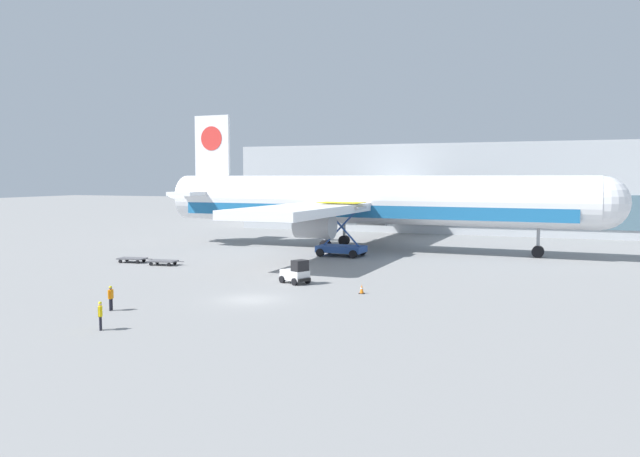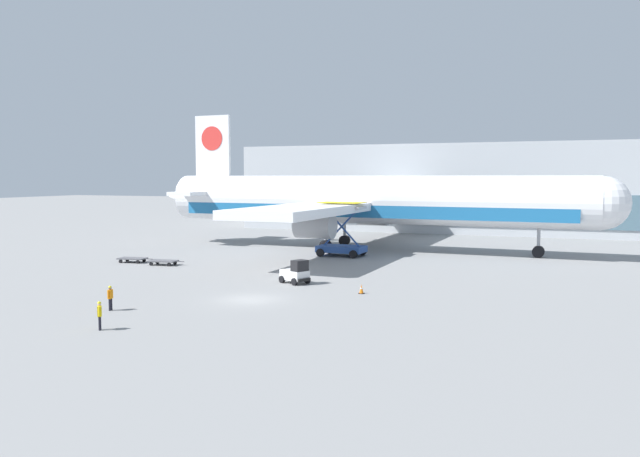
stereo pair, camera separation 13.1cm
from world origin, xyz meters
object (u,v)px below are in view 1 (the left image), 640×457
object	(u,v)px
airplane_main	(361,202)
baggage_dolly_lead	(132,259)
baggage_tug_foreground	(296,273)
ground_crew_far	(100,313)
ground_crew_near	(111,296)
baggage_dolly_second	(163,261)
traffic_cone_near	(362,289)
scissor_lift_loader	(341,236)

from	to	relation	value
airplane_main	baggage_dolly_lead	distance (m)	27.72
baggage_tug_foreground	ground_crew_far	world-z (taller)	baggage_tug_foreground
ground_crew_near	ground_crew_far	bearing A→B (deg)	23.53
baggage_dolly_lead	ground_crew_far	size ratio (longest dim) A/B	2.24
baggage_dolly_second	ground_crew_far	world-z (taller)	ground_crew_far
baggage_tug_foreground	ground_crew_near	size ratio (longest dim) A/B	1.69
baggage_dolly_second	traffic_cone_near	xyz separation A→B (m)	(23.20, -7.40, -0.04)
baggage_dolly_second	ground_crew_near	xyz separation A→B (m)	(9.50, -19.18, 0.58)
baggage_dolly_lead	traffic_cone_near	distance (m)	28.42
traffic_cone_near	baggage_tug_foreground	bearing A→B (deg)	159.94
scissor_lift_loader	baggage_tug_foreground	xyz separation A→B (m)	(2.49, -18.46, -1.38)
airplane_main	ground_crew_near	size ratio (longest dim) A/B	34.91
ground_crew_far	traffic_cone_near	bearing A→B (deg)	110.82
baggage_dolly_second	ground_crew_near	bearing A→B (deg)	-71.10
baggage_dolly_second	ground_crew_near	size ratio (longest dim) A/B	2.27
airplane_main	baggage_tug_foreground	distance (m)	26.06
baggage_dolly_lead	scissor_lift_loader	bearing A→B (deg)	27.73
baggage_tug_foreground	baggage_dolly_lead	bearing A→B (deg)	-168.43
baggage_dolly_lead	baggage_dolly_second	size ratio (longest dim) A/B	1.00
scissor_lift_loader	ground_crew_far	bearing A→B (deg)	-91.18
ground_crew_far	traffic_cone_near	size ratio (longest dim) A/B	2.36
scissor_lift_loader	ground_crew_far	size ratio (longest dim) A/B	3.57
baggage_tug_foreground	baggage_dolly_lead	xyz separation A→B (m)	(-20.87, 5.50, -0.49)
scissor_lift_loader	ground_crew_near	bearing A→B (deg)	-96.80
airplane_main	traffic_cone_near	size ratio (longest dim) A/B	81.22
ground_crew_far	traffic_cone_near	distance (m)	19.49
traffic_cone_near	ground_crew_near	bearing A→B (deg)	-139.29
ground_crew_near	traffic_cone_near	distance (m)	18.08
baggage_tug_foreground	baggage_dolly_lead	world-z (taller)	baggage_tug_foreground
airplane_main	baggage_dolly_second	distance (m)	25.53
baggage_tug_foreground	baggage_dolly_second	world-z (taller)	baggage_tug_foreground
baggage_dolly_lead	baggage_dolly_second	bearing A→B (deg)	-13.68
scissor_lift_loader	baggage_dolly_second	distance (m)	19.67
traffic_cone_near	airplane_main	bearing A→B (deg)	107.70
baggage_dolly_lead	ground_crew_far	bearing A→B (deg)	-62.89
airplane_main	baggage_dolly_lead	world-z (taller)	airplane_main
baggage_dolly_lead	ground_crew_near	bearing A→B (deg)	-62.71
baggage_dolly_lead	ground_crew_far	xyz separation A→B (m)	(16.64, -24.15, 0.60)
baggage_tug_foreground	airplane_main	bearing A→B (deg)	121.79
ground_crew_near	traffic_cone_near	bearing A→B (deg)	120.48
scissor_lift_loader	baggage_dolly_second	world-z (taller)	scissor_lift_loader
scissor_lift_loader	baggage_dolly_lead	xyz separation A→B (m)	(-18.38, -12.96, -1.87)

